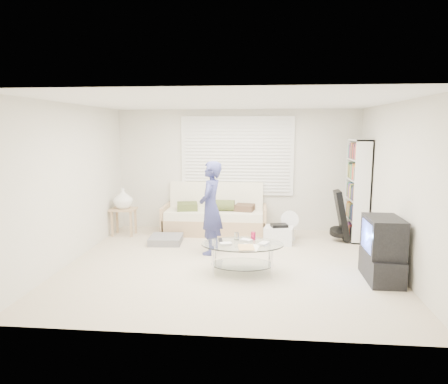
# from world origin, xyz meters

# --- Properties ---
(ground) EXTENTS (5.00, 5.00, 0.00)m
(ground) POSITION_xyz_m (0.00, 0.00, 0.00)
(ground) COLOR #C6B29A
(ground) RESTS_ON ground
(room_shell) EXTENTS (5.02, 4.52, 2.51)m
(room_shell) POSITION_xyz_m (0.00, 0.48, 1.63)
(room_shell) COLOR beige
(room_shell) RESTS_ON ground
(window_blinds) EXTENTS (2.32, 0.08, 1.62)m
(window_blinds) POSITION_xyz_m (0.00, 2.20, 1.55)
(window_blinds) COLOR silver
(window_blinds) RESTS_ON ground
(futon_sofa) EXTENTS (2.08, 0.84, 1.02)m
(futon_sofa) POSITION_xyz_m (-0.43, 1.87, 0.33)
(futon_sofa) COLOR tan
(futon_sofa) RESTS_ON ground
(grey_floor_pillow) EXTENTS (0.62, 0.62, 0.13)m
(grey_floor_pillow) POSITION_xyz_m (-1.25, 1.03, 0.07)
(grey_floor_pillow) COLOR slate
(grey_floor_pillow) RESTS_ON ground
(side_table) EXTENTS (0.48, 0.38, 0.95)m
(side_table) POSITION_xyz_m (-2.22, 1.52, 0.70)
(side_table) COLOR tan
(side_table) RESTS_ON ground
(bookshelf) EXTENTS (0.30, 0.81, 1.91)m
(bookshelf) POSITION_xyz_m (2.32, 1.66, 0.96)
(bookshelf) COLOR white
(bookshelf) RESTS_ON ground
(guitar_case) EXTENTS (0.36, 0.36, 0.95)m
(guitar_case) POSITION_xyz_m (2.01, 1.45, 0.43)
(guitar_case) COLOR black
(guitar_case) RESTS_ON ground
(floor_fan) EXTENTS (0.34, 0.23, 0.57)m
(floor_fan) POSITION_xyz_m (1.05, 1.50, 0.33)
(floor_fan) COLOR white
(floor_fan) RESTS_ON ground
(storage_bin) EXTENTS (0.58, 0.46, 0.37)m
(storage_bin) POSITION_xyz_m (0.84, 1.21, 0.17)
(storage_bin) COLOR white
(storage_bin) RESTS_ON ground
(tv_unit) EXTENTS (0.46, 0.83, 0.90)m
(tv_unit) POSITION_xyz_m (2.20, -0.49, 0.44)
(tv_unit) COLOR black
(tv_unit) RESTS_ON ground
(coffee_table) EXTENTS (1.24, 0.82, 0.57)m
(coffee_table) POSITION_xyz_m (0.24, -0.40, 0.36)
(coffee_table) COLOR silver
(coffee_table) RESTS_ON ground
(standing_person) EXTENTS (0.47, 0.63, 1.58)m
(standing_person) POSITION_xyz_m (-0.34, 0.51, 0.79)
(standing_person) COLOR navy
(standing_person) RESTS_ON ground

